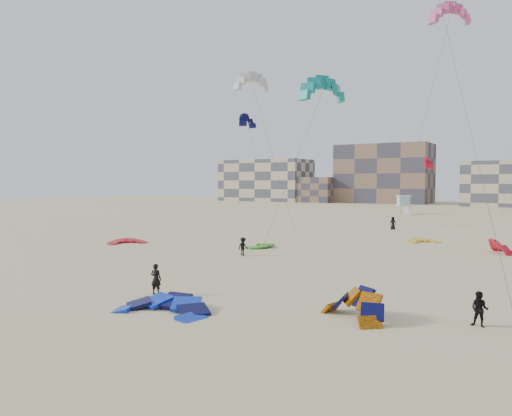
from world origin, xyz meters
The scene contains 20 objects.
ground centered at (0.00, 0.00, 0.00)m, with size 320.00×320.00×0.00m, color #CDBA89.
kite_ground_blue centered at (0.03, -0.07, 0.00)m, with size 4.91×5.04×1.20m, color blue, non-canonical shape.
kite_ground_orange centered at (8.64, 3.72, 0.00)m, with size 3.56×2.83×2.25m, color #D37000, non-canonical shape.
kite_ground_red centered at (-22.16, 19.05, 0.00)m, with size 3.78×3.97×0.76m, color red, non-canonical shape.
kite_ground_green centered at (-8.61, 23.72, 0.00)m, with size 3.60×3.81×0.53m, color green, non-canonical shape.
kite_ground_red_far centered at (12.47, 31.60, 0.00)m, with size 3.44×2.87×2.11m, color red, non-canonical shape.
kite_ground_yellow centered at (4.34, 36.19, 0.00)m, with size 3.48×3.64×0.61m, color yellow, non-canonical shape.
kitesurfer_main centered at (-2.93, 2.66, 0.90)m, with size 0.65×0.43×1.79m, color black.
kitesurfer_b centered at (13.92, 5.39, 0.80)m, with size 0.78×0.61×1.60m, color black.
kitesurfer_c centered at (-6.93, 18.08, 0.80)m, with size 1.04×0.60×1.61m, color black.
kitesurfer_e centered at (-2.50, 48.76, 0.88)m, with size 0.86×0.56×1.77m, color black.
kite_fly_teal_a centered at (-2.34, 24.67, 14.91)m, with size 6.07×8.69×15.39m.
kite_fly_grey centered at (-12.63, 28.73, 17.38)m, with size 8.17×5.32×17.65m.
kite_fly_pink centered at (5.21, 44.39, 26.12)m, with size 9.50×6.40×26.68m.
kite_fly_navy centered at (-24.30, 46.08, 15.65)m, with size 7.59×4.34×16.14m.
kite_fly_red centered at (-1.90, 66.67, 9.43)m, with size 5.54×11.77×9.84m.
lifeguard_tower_far centered at (-10.17, 82.76, 1.87)m, with size 3.64×5.66×3.76m.
condo_west_a centered at (-70.00, 130.00, 7.00)m, with size 30.00×15.00×14.00m, color #C4B490.
condo_west_b centered at (-30.00, 134.00, 9.00)m, with size 28.00×14.00×18.00m, color #7B5F4A.
condo_fill_left centered at (-50.00, 128.00, 4.00)m, with size 12.00×10.00×8.00m, color #7B5F4A.
Camera 1 is at (16.87, -18.63, 6.49)m, focal length 35.00 mm.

